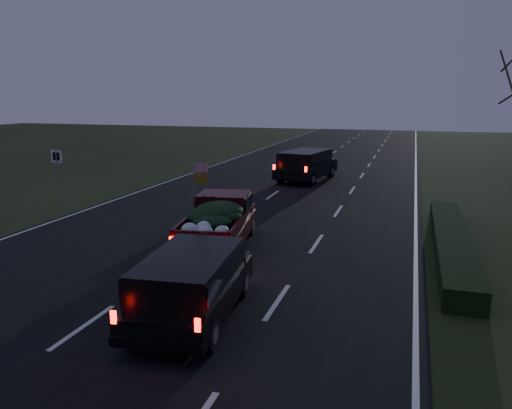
% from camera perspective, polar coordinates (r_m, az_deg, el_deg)
% --- Properties ---
extents(ground, '(120.00, 120.00, 0.00)m').
position_cam_1_polar(ground, '(15.50, -8.12, -5.90)').
color(ground, black).
rests_on(ground, ground).
extents(road_asphalt, '(14.00, 120.00, 0.02)m').
position_cam_1_polar(road_asphalt, '(15.50, -8.12, -5.87)').
color(road_asphalt, black).
rests_on(road_asphalt, ground).
extents(hedge_row, '(1.00, 10.00, 0.60)m').
position_cam_1_polar(hedge_row, '(16.92, 21.42, -4.03)').
color(hedge_row, black).
rests_on(hedge_row, ground).
extents(route_sign, '(0.55, 0.08, 2.50)m').
position_cam_1_polar(route_sign, '(23.79, -21.74, 3.84)').
color(route_sign, gray).
rests_on(route_sign, ground).
extents(pickup_truck, '(2.49, 4.88, 2.44)m').
position_cam_1_polar(pickup_truck, '(16.15, -4.26, -1.68)').
color(pickup_truck, '#3C080E').
rests_on(pickup_truck, ground).
extents(lead_suv, '(2.88, 5.21, 1.42)m').
position_cam_1_polar(lead_suv, '(28.81, 5.73, 4.82)').
color(lead_suv, black).
rests_on(lead_suv, ground).
extents(rear_suv, '(2.27, 4.42, 1.23)m').
position_cam_1_polar(rear_suv, '(11.01, -7.43, -8.49)').
color(rear_suv, black).
rests_on(rear_suv, ground).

